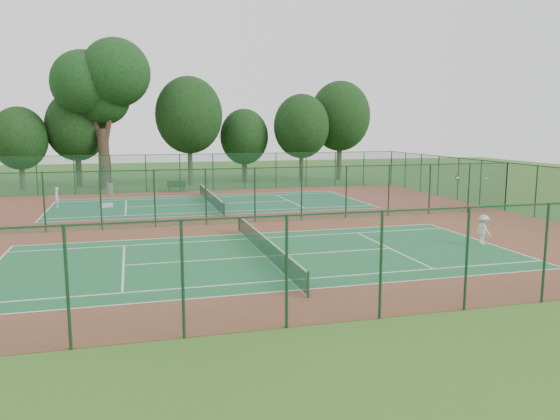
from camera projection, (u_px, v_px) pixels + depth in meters
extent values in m
plane|color=#31581B|center=(231.00, 224.00, 34.12)|extent=(120.00, 120.00, 0.00)
cube|color=brown|center=(231.00, 224.00, 34.12)|extent=(40.00, 36.00, 0.01)
cube|color=#1D5E37|center=(265.00, 256.00, 25.54)|extent=(23.77, 10.97, 0.01)
cube|color=#1C5B3A|center=(211.00, 204.00, 42.69)|extent=(23.77, 10.97, 0.01)
cube|color=#1A4E2A|center=(197.00, 172.00, 51.01)|extent=(40.00, 0.02, 3.50)
cube|color=#123318|center=(196.00, 154.00, 50.75)|extent=(40.00, 0.05, 0.05)
cube|color=#1A502D|center=(335.00, 268.00, 16.69)|extent=(40.00, 0.02, 3.50)
cube|color=#153A22|center=(336.00, 213.00, 16.43)|extent=(40.00, 0.05, 0.05)
cube|color=#194C31|center=(506.00, 187.00, 39.06)|extent=(0.02, 36.00, 3.50)
cube|color=#13351F|center=(508.00, 163.00, 38.80)|extent=(0.05, 36.00, 0.05)
cube|color=#194C33|center=(231.00, 196.00, 33.85)|extent=(40.00, 0.02, 3.50)
cube|color=#13341C|center=(230.00, 169.00, 33.59)|extent=(40.00, 0.05, 0.05)
cylinder|color=#163D25|center=(308.00, 285.00, 19.36)|extent=(0.10, 0.10, 0.97)
cylinder|color=#163D25|center=(239.00, 223.00, 31.56)|extent=(0.10, 0.10, 0.97)
cube|color=black|center=(265.00, 247.00, 25.46)|extent=(0.02, 12.80, 0.85)
cube|color=white|center=(265.00, 237.00, 25.40)|extent=(0.04, 12.80, 0.06)
cylinder|color=#12331B|center=(224.00, 210.00, 36.52)|extent=(0.10, 0.10, 0.97)
cylinder|color=#12331B|center=(200.00, 189.00, 48.72)|extent=(0.10, 0.10, 0.97)
cube|color=black|center=(211.00, 198.00, 42.62)|extent=(0.02, 12.80, 0.85)
cube|color=white|center=(210.00, 192.00, 42.56)|extent=(0.04, 12.80, 0.06)
imported|color=white|center=(483.00, 230.00, 27.91)|extent=(0.66, 1.05, 1.55)
imported|color=white|center=(57.00, 197.00, 40.83)|extent=(0.38, 0.56, 1.50)
cylinder|color=gray|center=(110.00, 189.00, 48.30)|extent=(0.61, 0.61, 1.03)
cube|color=#123518|center=(169.00, 189.00, 50.25)|extent=(0.14, 0.46, 0.51)
cube|color=#123518|center=(184.00, 189.00, 50.45)|extent=(0.14, 0.46, 0.51)
cube|color=#123518|center=(176.00, 186.00, 50.31)|extent=(1.73, 0.68, 0.06)
cube|color=#123518|center=(176.00, 184.00, 50.05)|extent=(1.68, 0.26, 0.51)
cube|color=silver|center=(107.00, 205.00, 40.87)|extent=(0.90, 0.61, 0.32)
sphere|color=yellow|center=(346.00, 220.00, 35.29)|extent=(0.07, 0.07, 0.07)
sphere|color=#D1EF37|center=(285.00, 222.00, 34.57)|extent=(0.07, 0.07, 0.07)
sphere|color=yellow|center=(174.00, 227.00, 32.84)|extent=(0.07, 0.07, 0.07)
cylinder|color=#32241B|center=(104.00, 159.00, 53.06)|extent=(1.06, 1.06, 5.79)
cylinder|color=#32241B|center=(93.00, 114.00, 52.45)|extent=(1.96, 0.58, 5.75)
cylinder|color=#32241B|center=(111.00, 110.00, 52.40)|extent=(1.83, 0.54, 6.24)
sphere|color=black|center=(83.00, 83.00, 51.83)|extent=(6.17, 6.17, 6.17)
sphere|color=black|center=(116.00, 73.00, 52.00)|extent=(6.56, 6.56, 6.56)
sphere|color=black|center=(104.00, 99.00, 52.96)|extent=(5.01, 5.01, 5.01)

